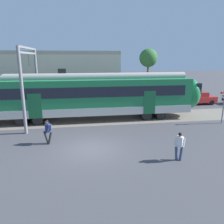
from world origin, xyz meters
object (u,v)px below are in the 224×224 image
object	(u,v)px
parked_car_red	(199,98)
crossing_signal	(224,101)
pedestrian_navy	(48,130)
pedestrian_white	(179,144)

from	to	relation	value
parked_car_red	crossing_signal	size ratio (longest dim) A/B	1.36
pedestrian_navy	pedestrian_white	world-z (taller)	same
pedestrian_white	parked_car_red	distance (m)	16.93
crossing_signal	parked_car_red	bearing A→B (deg)	73.36
parked_car_red	crossing_signal	world-z (taller)	crossing_signal
parked_car_red	crossing_signal	bearing A→B (deg)	-106.64
pedestrian_white	crossing_signal	distance (m)	9.46
pedestrian_navy	pedestrian_white	xyz separation A→B (m)	(7.59, -3.68, -0.03)
pedestrian_navy	parked_car_red	size ratio (longest dim) A/B	0.41
pedestrian_white	crossing_signal	xyz separation A→B (m)	(7.06, 6.21, 1.05)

